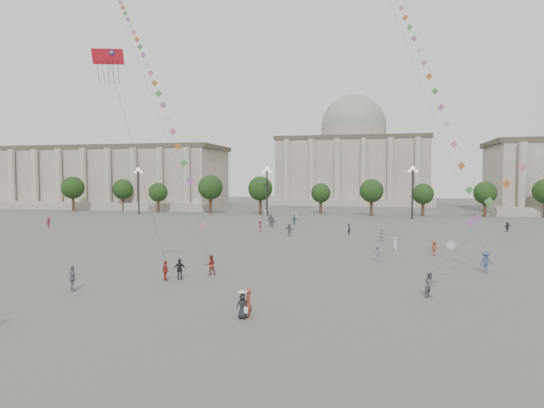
# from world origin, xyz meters

# --- Properties ---
(ground) EXTENTS (360.00, 360.00, 0.00)m
(ground) POSITION_xyz_m (0.00, 0.00, 0.00)
(ground) COLOR #555350
(ground) RESTS_ON ground
(hall_west) EXTENTS (84.00, 26.22, 17.20)m
(hall_west) POSITION_xyz_m (-75.00, 93.89, 8.43)
(hall_west) COLOR gray
(hall_west) RESTS_ON ground
(hall_central) EXTENTS (48.30, 34.30, 35.50)m
(hall_central) POSITION_xyz_m (0.00, 129.22, 14.23)
(hall_central) COLOR gray
(hall_central) RESTS_ON ground
(tree_row) EXTENTS (137.12, 5.12, 8.00)m
(tree_row) POSITION_xyz_m (0.00, 78.00, 5.39)
(tree_row) COLOR #37271B
(tree_row) RESTS_ON ground
(lamp_post_far_west) EXTENTS (2.00, 0.90, 10.65)m
(lamp_post_far_west) POSITION_xyz_m (-45.00, 70.00, 7.35)
(lamp_post_far_west) COLOR #262628
(lamp_post_far_west) RESTS_ON ground
(lamp_post_mid_west) EXTENTS (2.00, 0.90, 10.65)m
(lamp_post_mid_west) POSITION_xyz_m (-15.00, 70.00, 7.35)
(lamp_post_mid_west) COLOR #262628
(lamp_post_mid_west) RESTS_ON ground
(lamp_post_mid_east) EXTENTS (2.00, 0.90, 10.65)m
(lamp_post_mid_east) POSITION_xyz_m (15.00, 70.00, 7.35)
(lamp_post_mid_east) COLOR #262628
(lamp_post_mid_east) RESTS_ON ground
(person_crowd_0) EXTENTS (0.99, 0.99, 1.68)m
(person_crowd_0) POSITION_xyz_m (-6.18, 53.49, 0.84)
(person_crowd_0) COLOR #37557D
(person_crowd_0) RESTS_ON ground
(person_crowd_2) EXTENTS (0.70, 1.16, 1.75)m
(person_crowd_2) POSITION_xyz_m (-44.59, 38.64, 0.87)
(person_crowd_2) COLOR maroon
(person_crowd_2) RESTS_ON ground
(person_crowd_4) EXTENTS (1.71, 1.34, 1.81)m
(person_crowd_4) POSITION_xyz_m (-6.48, 57.52, 0.91)
(person_crowd_4) COLOR white
(person_crowd_4) RESTS_ON ground
(person_crowd_6) EXTENTS (1.07, 0.66, 1.61)m
(person_crowd_6) POSITION_xyz_m (8.43, 17.49, 0.80)
(person_crowd_6) COLOR slate
(person_crowd_6) RESTS_ON ground
(person_crowd_7) EXTENTS (1.66, 1.09, 1.72)m
(person_crowd_7) POSITION_xyz_m (8.88, 33.41, 0.86)
(person_crowd_7) COLOR #BBBAB6
(person_crowd_7) RESTS_ON ground
(person_crowd_8) EXTENTS (1.19, 1.02, 1.59)m
(person_crowd_8) POSITION_xyz_m (14.24, 22.21, 0.80)
(person_crowd_8) COLOR brown
(person_crowd_8) RESTS_ON ground
(person_crowd_9) EXTENTS (1.43, 1.07, 1.50)m
(person_crowd_9) POSITION_xyz_m (27.70, 48.79, 0.75)
(person_crowd_9) COLOR #232328
(person_crowd_9) RESTS_ON ground
(person_crowd_10) EXTENTS (0.71, 0.83, 1.93)m
(person_crowd_10) POSITION_xyz_m (-13.49, 62.42, 0.97)
(person_crowd_10) COLOR silver
(person_crowd_10) RESTS_ON ground
(person_crowd_12) EXTENTS (1.89, 1.17, 1.95)m
(person_crowd_12) POSITION_xyz_m (-9.48, 49.15, 0.97)
(person_crowd_12) COLOR #58585C
(person_crowd_12) RESTS_ON ground
(person_crowd_13) EXTENTS (0.77, 0.77, 1.81)m
(person_crowd_13) POSITION_xyz_m (10.24, 22.48, 0.90)
(person_crowd_13) COLOR silver
(person_crowd_13) RESTS_ON ground
(person_crowd_16) EXTENTS (1.11, 0.73, 1.76)m
(person_crowd_16) POSITION_xyz_m (-8.71, 47.50, 0.88)
(person_crowd_16) COLOR slate
(person_crowd_16) RESTS_ON ground
(person_crowd_17) EXTENTS (0.64, 1.11, 1.71)m
(person_crowd_17) POSITION_xyz_m (-9.19, 40.71, 0.86)
(person_crowd_17) COLOR maroon
(person_crowd_17) RESTS_ON ground
(person_crowd_18) EXTENTS (0.53, 0.69, 1.69)m
(person_crowd_18) POSITION_xyz_m (1.15, -4.03, 0.84)
(person_crowd_18) COLOR #983429
(person_crowd_18) RESTS_ON ground
(person_crowd_20) EXTENTS (1.61, 1.12, 1.68)m
(person_crowd_20) POSITION_xyz_m (-3.97, 36.75, 0.84)
(person_crowd_20) COLOR #5F5E63
(person_crowd_20) RESTS_ON ground
(person_crowd_21) EXTENTS (0.62, 0.71, 1.62)m
(person_crowd_21) POSITION_xyz_m (4.30, 39.55, 0.81)
(person_crowd_21) COLOR black
(person_crowd_21) RESTS_ON ground
(tourist_0) EXTENTS (0.96, 0.90, 1.59)m
(tourist_0) POSITION_xyz_m (-8.01, 4.52, 0.79)
(tourist_0) COLOR maroon
(tourist_0) RESTS_ON ground
(tourist_3) EXTENTS (1.08, 1.08, 1.85)m
(tourist_3) POSITION_xyz_m (-13.01, -0.29, 0.92)
(tourist_3) COLOR slate
(tourist_3) RESTS_ON ground
(tourist_4) EXTENTS (1.06, 0.64, 1.68)m
(tourist_4) POSITION_xyz_m (-7.03, 5.08, 0.84)
(tourist_4) COLOR black
(tourist_4) RESTS_ON ground
(kite_flyer_0) EXTENTS (1.01, 0.93, 1.69)m
(kite_flyer_0) POSITION_xyz_m (-5.30, 7.52, 0.84)
(kite_flyer_0) COLOR maroon
(kite_flyer_0) RESTS_ON ground
(kite_flyer_1) EXTENTS (1.41, 1.17, 1.89)m
(kite_flyer_1) POSITION_xyz_m (17.56, 13.41, 0.95)
(kite_flyer_1) COLOR #384C7F
(kite_flyer_1) RESTS_ON ground
(kite_flyer_2) EXTENTS (0.99, 1.05, 1.71)m
(kite_flyer_2) POSITION_xyz_m (11.99, 3.45, 0.85)
(kite_flyer_2) COLOR slate
(kite_flyer_2) RESTS_ON ground
(hat_person) EXTENTS (0.84, 0.70, 1.69)m
(hat_person) POSITION_xyz_m (0.87, -4.25, 0.80)
(hat_person) COLOR black
(hat_person) RESTS_ON ground
(dragon_kite) EXTENTS (2.34, 2.54, 16.02)m
(dragon_kite) POSITION_xyz_m (-10.39, 0.66, 15.96)
(dragon_kite) COLOR red
(dragon_kite) RESTS_ON ground
(kite_train_west) EXTENTS (32.62, 38.24, 66.69)m
(kite_train_west) POSITION_xyz_m (-22.36, 27.87, 25.03)
(kite_train_west) COLOR #3F3F3F
(kite_train_west) RESTS_ON ground
(kite_train_mid) EXTENTS (13.32, 43.99, 70.44)m
(kite_train_mid) POSITION_xyz_m (10.83, 36.84, 30.46)
(kite_train_mid) COLOR #3F3F3F
(kite_train_mid) RESTS_ON ground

